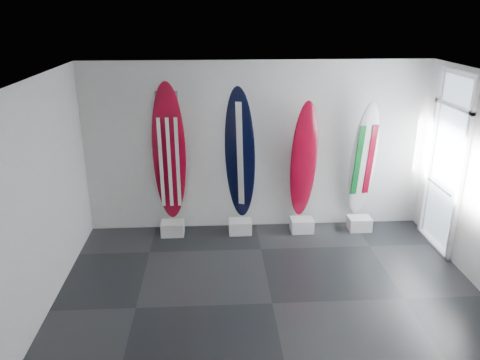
{
  "coord_description": "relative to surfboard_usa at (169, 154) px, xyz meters",
  "views": [
    {
      "loc": [
        -0.76,
        -5.44,
        3.81
      ],
      "look_at": [
        -0.36,
        1.4,
        1.3
      ],
      "focal_mm": 35.3,
      "sensor_mm": 36.0,
      "label": 1
    }
  ],
  "objects": [
    {
      "name": "ceiling",
      "position": [
        1.51,
        -2.28,
        1.52
      ],
      "size": [
        6.0,
        6.0,
        0.0
      ],
      "primitive_type": "plane",
      "rotation": [
        3.14,
        0.0,
        0.0
      ],
      "color": "white",
      "rests_on": "wall_back"
    },
    {
      "name": "glass_door",
      "position": [
        4.48,
        -0.73,
        -0.05
      ],
      "size": [
        0.12,
        1.16,
        2.85
      ],
      "primitive_type": null,
      "color": "white",
      "rests_on": "floor"
    },
    {
      "name": "surfboard_swiss",
      "position": [
        2.32,
        0.0,
        -0.17
      ],
      "size": [
        0.53,
        0.35,
        2.14
      ],
      "primitive_type": "ellipsoid",
      "rotation": [
        0.09,
        0.0,
        0.19
      ],
      "color": "maroon",
      "rests_on": "display_block_swiss"
    },
    {
      "name": "floor",
      "position": [
        1.51,
        -2.28,
        -1.48
      ],
      "size": [
        6.0,
        6.0,
        0.0
      ],
      "primitive_type": "plane",
      "color": "black",
      "rests_on": "ground"
    },
    {
      "name": "wall_back",
      "position": [
        1.51,
        0.22,
        0.02
      ],
      "size": [
        6.0,
        0.0,
        6.0
      ],
      "primitive_type": "plane",
      "rotation": [
        1.57,
        0.0,
        0.0
      ],
      "color": "silver",
      "rests_on": "ground"
    },
    {
      "name": "display_block_navy",
      "position": [
        1.2,
        -0.1,
        -1.36
      ],
      "size": [
        0.4,
        0.3,
        0.24
      ],
      "primitive_type": "cube",
      "color": "silver",
      "rests_on": "floor"
    },
    {
      "name": "surfboard_navy",
      "position": [
        1.2,
        0.0,
        -0.04
      ],
      "size": [
        0.62,
        0.49,
        2.39
      ],
      "primitive_type": "ellipsoid",
      "rotation": [
        0.1,
        0.0,
        -0.37
      ],
      "color": "black",
      "rests_on": "display_block_navy"
    },
    {
      "name": "wall_outlet",
      "position": [
        -0.94,
        0.2,
        -1.13
      ],
      "size": [
        0.09,
        0.02,
        0.13
      ],
      "primitive_type": "cube",
      "color": "silver",
      "rests_on": "wall_back"
    },
    {
      "name": "surfboard_usa",
      "position": [
        0.0,
        0.0,
        0.0
      ],
      "size": [
        0.57,
        0.32,
        2.48
      ],
      "primitive_type": "ellipsoid",
      "rotation": [
        0.09,
        0.0,
        0.03
      ],
      "color": "maroon",
      "rests_on": "display_block_usa"
    },
    {
      "name": "display_block_usa",
      "position": [
        0.0,
        -0.1,
        -1.36
      ],
      "size": [
        0.4,
        0.3,
        0.24
      ],
      "primitive_type": "cube",
      "color": "silver",
      "rests_on": "floor"
    },
    {
      "name": "display_block_swiss",
      "position": [
        2.32,
        -0.1,
        -1.36
      ],
      "size": [
        0.4,
        0.3,
        0.24
      ],
      "primitive_type": "cube",
      "color": "silver",
      "rests_on": "floor"
    },
    {
      "name": "display_block_italy",
      "position": [
        3.37,
        -0.1,
        -1.36
      ],
      "size": [
        0.4,
        0.3,
        0.24
      ],
      "primitive_type": "cube",
      "color": "silver",
      "rests_on": "floor"
    },
    {
      "name": "surfboard_italy",
      "position": [
        3.37,
        0.0,
        -0.18
      ],
      "size": [
        0.53,
        0.42,
        2.12
      ],
      "primitive_type": "ellipsoid",
      "rotation": [
        0.12,
        0.0,
        0.16
      ],
      "color": "silver",
      "rests_on": "display_block_italy"
    },
    {
      "name": "wall_front",
      "position": [
        1.51,
        -4.78,
        0.02
      ],
      "size": [
        6.0,
        0.0,
        6.0
      ],
      "primitive_type": "plane",
      "rotation": [
        -1.57,
        0.0,
        0.0
      ],
      "color": "silver",
      "rests_on": "ground"
    },
    {
      "name": "wall_left",
      "position": [
        -1.49,
        -2.28,
        0.02
      ],
      "size": [
        0.0,
        5.0,
        5.0
      ],
      "primitive_type": "plane",
      "rotation": [
        1.57,
        0.0,
        1.57
      ],
      "color": "silver",
      "rests_on": "ground"
    }
  ]
}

